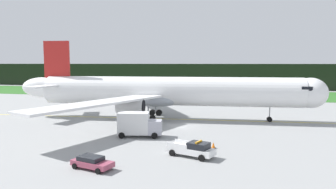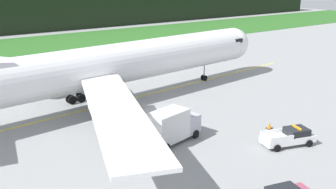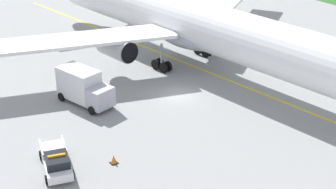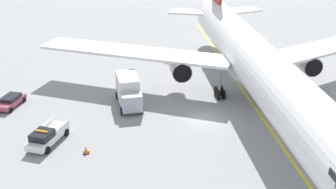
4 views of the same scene
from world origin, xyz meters
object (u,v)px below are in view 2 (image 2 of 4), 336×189
Objects in this scene: airliner at (106,67)px; ops_pickup_truck at (290,137)px; apron_cone at (269,125)px; catering_truck at (172,125)px.

airliner is 25.13m from ops_pickup_truck.
airliner is 22.31m from apron_cone.
apron_cone is (1.99, 4.23, -0.52)m from ops_pickup_truck.
apron_cone is (10.80, -18.90, -4.91)m from airliner.
catering_truck reaches higher than ops_pickup_truck.
ops_pickup_truck is (8.81, -23.13, -4.38)m from airliner.
catering_truck is at bearing -91.75° from airliner.
airliner is at bearing 119.75° from apron_cone.
catering_truck is (-0.47, -15.26, -3.42)m from airliner.
airliner reaches higher than catering_truck.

